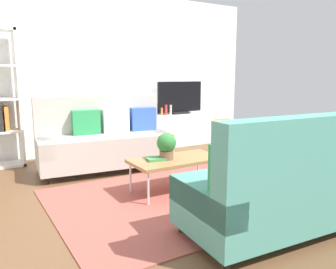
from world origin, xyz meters
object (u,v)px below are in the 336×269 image
at_px(table_book_0, 157,159).
at_px(vase_0, 153,111).
at_px(bottle_2, 171,110).
at_px(bottle_1, 166,110).
at_px(couch_beige, 104,140).
at_px(storage_trunk, 224,130).
at_px(couch_green, 287,185).
at_px(potted_plant, 166,145).
at_px(coffee_table, 176,161).
at_px(tv, 180,98).
at_px(tv_console, 179,129).
at_px(bottle_0, 162,111).

distance_m(table_book_0, vase_0, 2.65).
bearing_deg(bottle_2, bottle_1, 180.00).
distance_m(couch_beige, storage_trunk, 3.16).
bearing_deg(couch_green, potted_plant, 109.66).
height_order(potted_plant, vase_0, vase_0).
xyz_separation_m(couch_beige, coffee_table, (0.38, -1.42, -0.06)).
bearing_deg(couch_beige, coffee_table, 110.98).
bearing_deg(tv, coffee_table, -123.98).
bearing_deg(couch_beige, vase_0, -138.60).
height_order(couch_green, bottle_2, couch_green).
xyz_separation_m(table_book_0, bottle_2, (1.57, 2.25, 0.30)).
bearing_deg(vase_0, couch_green, -100.49).
distance_m(storage_trunk, vase_0, 1.76).
relative_size(couch_green, storage_trunk, 3.76).
bearing_deg(bottle_2, tv_console, 9.91).
height_order(table_book_0, bottle_2, bottle_2).
xyz_separation_m(couch_beige, table_book_0, (0.14, -1.37, -0.02)).
xyz_separation_m(tv_console, potted_plant, (-1.68, -2.32, 0.27)).
height_order(couch_green, potted_plant, couch_green).
relative_size(coffee_table, vase_0, 7.21).
bearing_deg(tv, bottle_2, -175.01).
bearing_deg(table_book_0, tv, 51.58).
bearing_deg(storage_trunk, tv_console, 174.81).
bearing_deg(couch_green, coffee_table, 105.20).
bearing_deg(vase_0, tv_console, -4.93).
relative_size(coffee_table, table_book_0, 4.58).
distance_m(storage_trunk, bottle_2, 1.43).
height_order(table_book_0, bottle_0, bottle_0).
bearing_deg(bottle_2, vase_0, 165.62).
bearing_deg(storage_trunk, potted_plant, -141.43).
relative_size(table_book_0, bottle_2, 1.25).
relative_size(couch_green, coffee_table, 1.78).
distance_m(couch_beige, couch_green, 2.92).
bearing_deg(coffee_table, bottle_2, 59.88).
distance_m(table_book_0, bottle_2, 2.76).
bearing_deg(storage_trunk, tv, 175.84).
bearing_deg(tv_console, couch_beige, -154.72).
bearing_deg(coffee_table, bottle_1, 61.95).
height_order(coffee_table, bottle_1, bottle_1).
xyz_separation_m(table_book_0, bottle_0, (1.37, 2.25, 0.28)).
bearing_deg(vase_0, coffee_table, -112.36).
distance_m(potted_plant, table_book_0, 0.20).
height_order(storage_trunk, bottle_1, bottle_1).
bearing_deg(bottle_2, bottle_0, 180.00).
bearing_deg(bottle_1, tv, 3.39).
relative_size(couch_green, table_book_0, 8.15).
relative_size(tv_console, bottle_0, 9.67).
xyz_separation_m(tv, bottle_0, (-0.43, -0.02, -0.24)).
relative_size(storage_trunk, table_book_0, 2.17).
bearing_deg(tv, potted_plant, -126.21).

